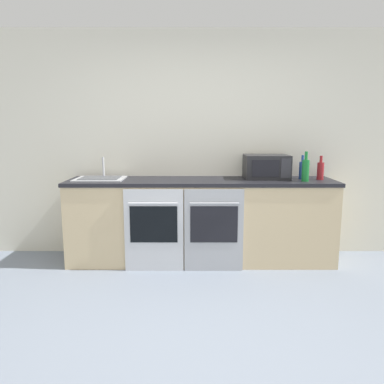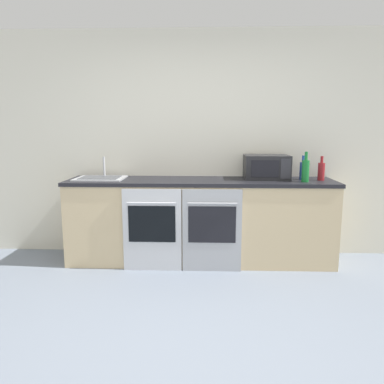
{
  "view_description": "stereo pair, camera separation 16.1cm",
  "coord_description": "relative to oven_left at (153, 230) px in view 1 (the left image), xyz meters",
  "views": [
    {
      "loc": [
        -0.1,
        -2.37,
        1.49
      ],
      "look_at": [
        -0.09,
        1.73,
        0.79
      ],
      "focal_mm": 35.0,
      "sensor_mm": 36.0,
      "label": 1
    },
    {
      "loc": [
        0.06,
        -2.37,
        1.49
      ],
      "look_at": [
        -0.09,
        1.73,
        0.79
      ],
      "focal_mm": 35.0,
      "sensor_mm": 36.0,
      "label": 2
    }
  ],
  "objects": [
    {
      "name": "sink",
      "position": [
        -0.62,
        0.34,
        0.5
      ],
      "size": [
        0.53,
        0.43,
        0.24
      ],
      "color": "#B7BABF",
      "rests_on": "counter_back"
    },
    {
      "name": "bottle_red",
      "position": [
        1.81,
        0.32,
        0.59
      ],
      "size": [
        0.07,
        0.07,
        0.26
      ],
      "color": "maroon",
      "rests_on": "counter_back"
    },
    {
      "name": "ground_plane",
      "position": [
        0.5,
        -1.4,
        -0.45
      ],
      "size": [
        16.0,
        16.0,
        0.0
      ],
      "primitive_type": "plane",
      "color": "gray"
    },
    {
      "name": "oven_left",
      "position": [
        0.0,
        0.0,
        0.0
      ],
      "size": [
        0.61,
        0.06,
        0.88
      ],
      "color": "silver",
      "rests_on": "ground_plane"
    },
    {
      "name": "wall_back",
      "position": [
        0.5,
        0.66,
        0.85
      ],
      "size": [
        10.0,
        0.06,
        2.6
      ],
      "color": "silver",
      "rests_on": "ground_plane"
    },
    {
      "name": "microwave",
      "position": [
        1.23,
        0.42,
        0.62
      ],
      "size": [
        0.49,
        0.37,
        0.27
      ],
      "color": "#232326",
      "rests_on": "counter_back"
    },
    {
      "name": "bottle_blue",
      "position": [
        1.63,
        0.37,
        0.59
      ],
      "size": [
        0.07,
        0.07,
        0.27
      ],
      "color": "#234793",
      "rests_on": "counter_back"
    },
    {
      "name": "bottle_green",
      "position": [
        1.61,
        0.19,
        0.61
      ],
      "size": [
        0.08,
        0.08,
        0.32
      ],
      "color": "#19722D",
      "rests_on": "counter_back"
    },
    {
      "name": "counter_back",
      "position": [
        0.5,
        0.32,
        0.02
      ],
      "size": [
        2.94,
        0.64,
        0.93
      ],
      "color": "#D1B789",
      "rests_on": "ground_plane"
    },
    {
      "name": "oven_right",
      "position": [
        0.63,
        0.0,
        0.0
      ],
      "size": [
        0.61,
        0.06,
        0.88
      ],
      "color": "#A8AAAF",
      "rests_on": "ground_plane"
    }
  ]
}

